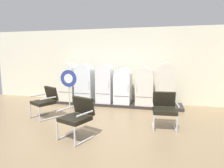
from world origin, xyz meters
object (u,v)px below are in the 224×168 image
Objects in this scene: refrigerator_2 at (105,82)px; refrigerator_3 at (123,85)px; refrigerator_5 at (165,83)px; armchair_left at (46,100)px; armchair_right at (164,108)px; refrigerator_4 at (145,85)px; refrigerator_0 at (69,80)px; sign_stand at (69,92)px; refrigerator_1 at (85,82)px; armchair_center at (78,115)px.

refrigerator_3 is (0.71, 0.03, -0.09)m from refrigerator_2.
refrigerator_3 is at bearing 179.45° from refrigerator_5.
armchair_right is at bearing -0.93° from armchair_left.
armchair_right is at bearing -71.57° from refrigerator_4.
refrigerator_0 is 1.00× the size of refrigerator_2.
refrigerator_0 is 1.62× the size of armchair_left.
armchair_right is at bearing -41.84° from refrigerator_2.
armchair_right is at bearing -6.99° from sign_stand.
armchair_left is 0.64× the size of sign_stand.
sign_stand reaches higher than armchair_right.
refrigerator_3 is at bearing 42.81° from armchair_left.
armchair_left is 3.61m from armchair_right.
sign_stand is at bearing -151.53° from refrigerator_5.
armchair_right is 2.98m from sign_stand.
refrigerator_1 is at bearing -178.13° from refrigerator_3.
refrigerator_5 reaches higher than armchair_right.
sign_stand is (-3.01, -1.63, -0.16)m from refrigerator_5.
sign_stand reaches higher than armchair_center.
refrigerator_5 is 1.07× the size of sign_stand.
armchair_center is at bearing -98.69° from refrigerator_3.
refrigerator_2 is 1.12× the size of refrigerator_3.
refrigerator_0 reaches higher than armchair_right.
armchair_center is 0.64× the size of sign_stand.
armchair_center is at bearing -60.74° from refrigerator_0.
refrigerator_5 reaches higher than sign_stand.
sign_stand is (-2.95, 0.36, 0.24)m from armchair_right.
armchair_left is (-1.39, -1.92, -0.37)m from refrigerator_2.
refrigerator_5 reaches higher than armchair_center.
sign_stand reaches higher than refrigerator_3.
sign_stand is at bearing -86.49° from refrigerator_1.
refrigerator_5 is (3.11, 0.04, 0.04)m from refrigerator_1.
armchair_right is at bearing -32.75° from refrigerator_1.
armchair_left is 1.00× the size of armchair_center.
refrigerator_0 reaches higher than refrigerator_4.
refrigerator_0 is at bearing 178.96° from refrigerator_2.
refrigerator_5 is at bearing -1.16° from refrigerator_4.
sign_stand is (0.66, 0.30, 0.24)m from armchair_left.
refrigerator_0 is 1.62× the size of armchair_center.
refrigerator_3 is at bearing 1.87° from refrigerator_1.
refrigerator_0 is at bearing 179.74° from refrigerator_5.
armchair_center is (1.62, -1.23, 0.00)m from armchair_left.
armchair_right is 0.64× the size of sign_stand.
armchair_right is (3.77, -2.01, -0.37)m from refrigerator_0.
refrigerator_4 is 0.74m from refrigerator_5.
refrigerator_4 is 2.81m from sign_stand.
armchair_center is (-1.32, -3.18, -0.30)m from refrigerator_4.
refrigerator_0 is at bearing 175.90° from refrigerator_1.
refrigerator_4 is (3.10, -0.00, -0.07)m from refrigerator_0.
refrigerator_1 is 0.95× the size of refrigerator_5.
armchair_left is 0.77m from sign_stand.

